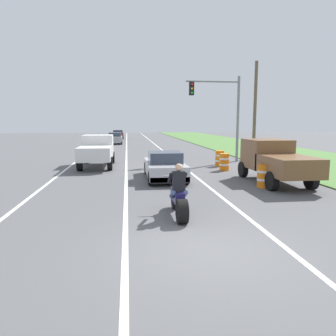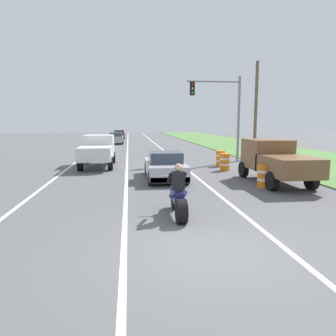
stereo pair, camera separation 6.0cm
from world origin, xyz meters
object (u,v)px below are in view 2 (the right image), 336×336
at_px(construction_barrel_nearest, 264,176).
at_px(distant_car_far_ahead, 116,138).
at_px(pickup_truck_right_shoulder_brown, 275,159).
at_px(distant_car_further_ahead, 119,134).
at_px(motorcycle_with_rider, 178,198).
at_px(traffic_light_mast_near, 223,106).
at_px(construction_barrel_mid, 225,162).
at_px(construction_barrel_far, 220,158).
at_px(pickup_truck_left_lane_white, 98,149).
at_px(sports_car_silver, 165,166).

bearing_deg(construction_barrel_nearest, distant_car_far_ahead, 104.26).
bearing_deg(pickup_truck_right_shoulder_brown, distant_car_further_ahead, 101.48).
xyz_separation_m(motorcycle_with_rider, traffic_light_mast_near, (5.20, 12.98, 3.35)).
xyz_separation_m(construction_barrel_mid, construction_barrel_far, (0.26, 1.83, 0.00)).
bearing_deg(motorcycle_with_rider, pickup_truck_left_lane_white, 106.59).
distance_m(pickup_truck_right_shoulder_brown, traffic_light_mast_near, 8.63).
height_order(traffic_light_mast_near, distant_car_far_ahead, traffic_light_mast_near).
distance_m(motorcycle_with_rider, construction_barrel_mid, 9.77).
height_order(motorcycle_with_rider, traffic_light_mast_near, traffic_light_mast_near).
bearing_deg(distant_car_further_ahead, pickup_truck_left_lane_white, -90.65).
bearing_deg(distant_car_further_ahead, sports_car_silver, -85.11).
height_order(distant_car_far_ahead, distant_car_further_ahead, same).
bearing_deg(pickup_truck_left_lane_white, construction_barrel_nearest, -44.04).
relative_size(traffic_light_mast_near, distant_car_far_ahead, 1.50).
height_order(traffic_light_mast_near, construction_barrel_far, traffic_light_mast_near).
height_order(construction_barrel_mid, distant_car_far_ahead, distant_car_far_ahead).
bearing_deg(construction_barrel_mid, construction_barrel_nearest, -87.39).
bearing_deg(distant_car_far_ahead, pickup_truck_right_shoulder_brown, -73.53).
bearing_deg(construction_barrel_mid, motorcycle_with_rider, -115.09).
xyz_separation_m(pickup_truck_left_lane_white, pickup_truck_right_shoulder_brown, (8.70, -6.58, 0.00)).
bearing_deg(pickup_truck_right_shoulder_brown, motorcycle_with_rider, -137.65).
xyz_separation_m(sports_car_silver, pickup_truck_left_lane_white, (-3.74, 4.88, 0.48)).
distance_m(construction_barrel_nearest, distant_car_further_ahead, 42.50).
distance_m(pickup_truck_left_lane_white, distant_car_further_ahead, 34.35).
distance_m(construction_barrel_nearest, distant_car_far_ahead, 30.06).
relative_size(sports_car_silver, construction_barrel_nearest, 4.30).
xyz_separation_m(pickup_truck_left_lane_white, construction_barrel_mid, (7.54, -2.56, -0.60)).
relative_size(pickup_truck_right_shoulder_brown, construction_barrel_mid, 4.80).
bearing_deg(pickup_truck_left_lane_white, traffic_light_mast_near, 10.35).
bearing_deg(motorcycle_with_rider, distant_car_far_ahead, 95.25).
distance_m(pickup_truck_right_shoulder_brown, distant_car_far_ahead, 29.40).
xyz_separation_m(sports_car_silver, distant_car_far_ahead, (-3.38, 26.50, 0.14)).
relative_size(pickup_truck_left_lane_white, pickup_truck_right_shoulder_brown, 1.00).
relative_size(motorcycle_with_rider, pickup_truck_right_shoulder_brown, 0.46).
height_order(motorcycle_with_rider, pickup_truck_right_shoulder_brown, pickup_truck_right_shoulder_brown).
bearing_deg(distant_car_further_ahead, pickup_truck_right_shoulder_brown, -78.52).
distance_m(sports_car_silver, construction_barrel_far, 5.81).
xyz_separation_m(pickup_truck_right_shoulder_brown, construction_barrel_mid, (-1.16, 4.02, -0.60)).
relative_size(construction_barrel_mid, distant_car_far_ahead, 0.25).
relative_size(motorcycle_with_rider, sports_car_silver, 0.51).
bearing_deg(construction_barrel_nearest, sports_car_silver, 146.85).
bearing_deg(motorcycle_with_rider, sports_car_silver, 86.97).
height_order(traffic_light_mast_near, construction_barrel_mid, traffic_light_mast_near).
distance_m(sports_car_silver, pickup_truck_left_lane_white, 6.17).
distance_m(construction_barrel_mid, distant_car_further_ahead, 37.59).
xyz_separation_m(construction_barrel_far, distant_car_far_ahead, (-7.44, 22.34, 0.27)).
bearing_deg(construction_barrel_far, traffic_light_mast_near, 70.82).
bearing_deg(construction_barrel_far, construction_barrel_nearest, -90.29).
xyz_separation_m(traffic_light_mast_near, distant_car_far_ahead, (-8.23, 20.05, -3.17)).
relative_size(pickup_truck_left_lane_white, construction_barrel_mid, 4.80).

